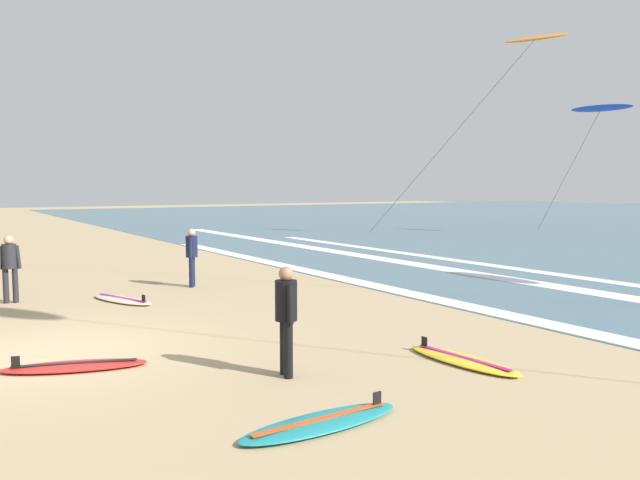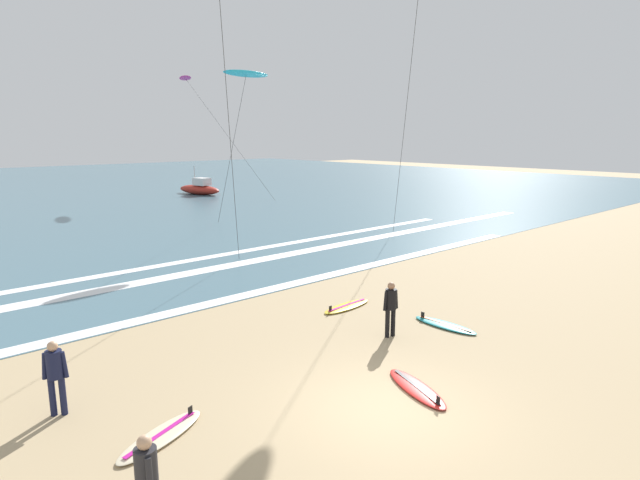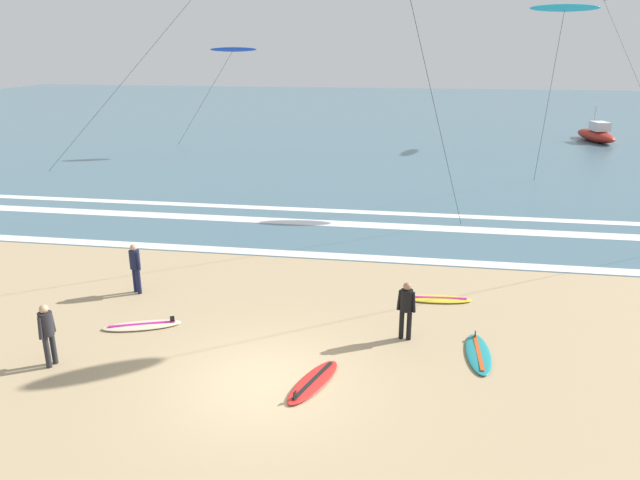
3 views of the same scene
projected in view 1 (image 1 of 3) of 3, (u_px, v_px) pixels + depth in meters
ground_plane at (54, 353)px, 10.03m from camera, size 160.00×160.00×0.00m
wave_foam_shoreline at (474, 308)px, 13.73m from camera, size 36.61×0.66×0.01m
wave_foam_mid_break at (575, 289)px, 16.18m from camera, size 55.09×0.86×0.01m
surfer_mid_group at (286, 311)px, 8.72m from camera, size 0.52×0.32×1.60m
surfer_foreground_main at (10, 263)px, 14.29m from camera, size 0.32×0.52×1.60m
surfer_left_far at (192, 252)px, 16.64m from camera, size 0.48×0.33×1.60m
surfboard_foreground_flat at (463, 360)px, 9.46m from camera, size 2.14×0.75×0.25m
surfboard_left_pile at (123, 300)px, 14.55m from camera, size 2.18×1.29×0.25m
surfboard_right_spare at (321, 423)px, 6.94m from camera, size 0.64×2.11×0.25m
surfboard_near_water at (75, 366)px, 9.14m from camera, size 1.26×2.18×0.25m
kite_orange_low_near at (535, 40)px, 31.10m from camera, size 10.45×4.86×10.55m
kite_blue_high_left at (601, 109)px, 33.51m from camera, size 7.08×2.91×7.30m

